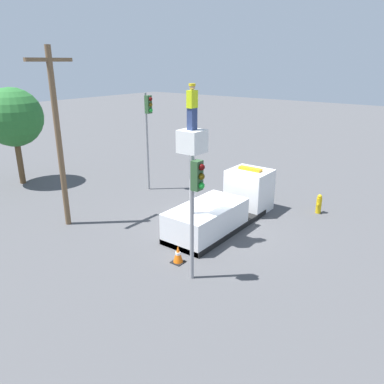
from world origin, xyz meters
name	(u,v)px	position (x,y,z in m)	size (l,w,h in m)	color
ground_plane	(218,228)	(0.00, 0.00, 0.00)	(120.00, 120.00, 0.00)	#4C4C4F
bucket_truck	(224,207)	(0.51, 0.00, 0.90)	(6.80, 2.10, 4.92)	black
worker	(192,107)	(-1.98, 0.00, 5.80)	(0.40, 0.26, 1.75)	navy
traffic_light_pole	(195,195)	(-4.17, -1.82, 3.25)	(0.34, 0.57, 4.57)	gray
traffic_light_across	(148,123)	(2.15, 6.38, 4.07)	(0.34, 0.57, 5.78)	gray
fire_hydrant	(319,204)	(4.71, -3.12, 0.50)	(0.51, 0.27, 1.02)	gold
traffic_cone_rear	(178,254)	(-3.63, -0.57, 0.34)	(0.48, 0.48, 0.72)	black
tree_left_bg	(13,118)	(-1.92, 13.82, 4.20)	(3.57, 3.57, 6.01)	brown
utility_pole	(58,134)	(-4.01, 6.00, 4.38)	(2.20, 0.26, 8.11)	brown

